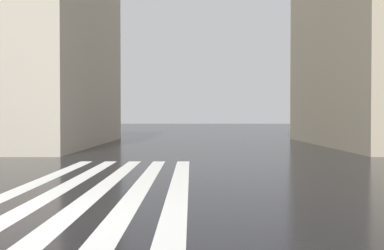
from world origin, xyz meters
name	(u,v)px	position (x,y,z in m)	size (l,w,h in m)	color
ground_plane	(11,221)	(0.00, 0.00, 0.00)	(220.00, 220.00, 0.00)	black
zebra_crossing	(105,186)	(4.00, -0.90, 0.00)	(13.00, 4.50, 0.01)	silver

